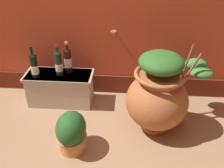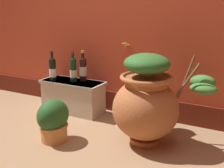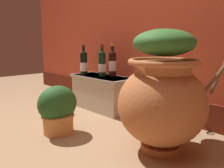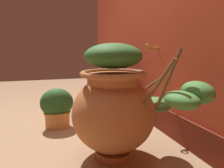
{
  "view_description": "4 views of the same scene",
  "coord_description": "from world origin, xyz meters",
  "px_view_note": "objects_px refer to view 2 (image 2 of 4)",
  "views": [
    {
      "loc": [
        0.24,
        -1.26,
        1.59
      ],
      "look_at": [
        0.09,
        0.66,
        0.38
      ],
      "focal_mm": 39.12,
      "sensor_mm": 36.0,
      "label": 1
    },
    {
      "loc": [
        1.34,
        -1.61,
        1.15
      ],
      "look_at": [
        0.14,
        0.64,
        0.45
      ],
      "focal_mm": 46.81,
      "sensor_mm": 36.0,
      "label": 2
    },
    {
      "loc": [
        1.33,
        -0.66,
        0.7
      ],
      "look_at": [
        -0.07,
        0.64,
        0.35
      ],
      "focal_mm": 37.33,
      "sensor_mm": 36.0,
      "label": 3
    },
    {
      "loc": [
        1.8,
        0.12,
        0.73
      ],
      "look_at": [
        -0.03,
        0.7,
        0.42
      ],
      "focal_mm": 33.84,
      "sensor_mm": 36.0,
      "label": 4
    }
  ],
  "objects_px": {
    "wine_bottle_middle": "(73,69)",
    "wine_bottle_right": "(53,69)",
    "terracotta_urn": "(148,101)",
    "wine_bottle_left": "(83,68)",
    "potted_shrub": "(53,120)"
  },
  "relations": [
    {
      "from": "terracotta_urn",
      "to": "wine_bottle_middle",
      "type": "bearing_deg",
      "value": 162.19
    },
    {
      "from": "wine_bottle_middle",
      "to": "potted_shrub",
      "type": "distance_m",
      "value": 0.77
    },
    {
      "from": "terracotta_urn",
      "to": "wine_bottle_right",
      "type": "xyz_separation_m",
      "value": [
        -1.2,
        0.25,
        0.1
      ]
    },
    {
      "from": "terracotta_urn",
      "to": "potted_shrub",
      "type": "bearing_deg",
      "value": -154.26
    },
    {
      "from": "wine_bottle_right",
      "to": "terracotta_urn",
      "type": "bearing_deg",
      "value": -11.85
    },
    {
      "from": "wine_bottle_left",
      "to": "wine_bottle_right",
      "type": "xyz_separation_m",
      "value": [
        -0.31,
        -0.13,
        -0.01
      ]
    },
    {
      "from": "terracotta_urn",
      "to": "wine_bottle_left",
      "type": "bearing_deg",
      "value": 156.91
    },
    {
      "from": "terracotta_urn",
      "to": "potted_shrub",
      "type": "height_order",
      "value": "terracotta_urn"
    },
    {
      "from": "wine_bottle_middle",
      "to": "wine_bottle_right",
      "type": "xyz_separation_m",
      "value": [
        -0.23,
        -0.06,
        -0.01
      ]
    },
    {
      "from": "terracotta_urn",
      "to": "potted_shrub",
      "type": "xyz_separation_m",
      "value": [
        -0.72,
        -0.35,
        -0.18
      ]
    },
    {
      "from": "terracotta_urn",
      "to": "potted_shrub",
      "type": "relative_size",
      "value": 2.17
    },
    {
      "from": "terracotta_urn",
      "to": "wine_bottle_left",
      "type": "distance_m",
      "value": 0.98
    },
    {
      "from": "wine_bottle_right",
      "to": "potted_shrub",
      "type": "relative_size",
      "value": 0.85
    },
    {
      "from": "wine_bottle_left",
      "to": "potted_shrub",
      "type": "relative_size",
      "value": 0.89
    },
    {
      "from": "wine_bottle_middle",
      "to": "wine_bottle_right",
      "type": "relative_size",
      "value": 1.03
    }
  ]
}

